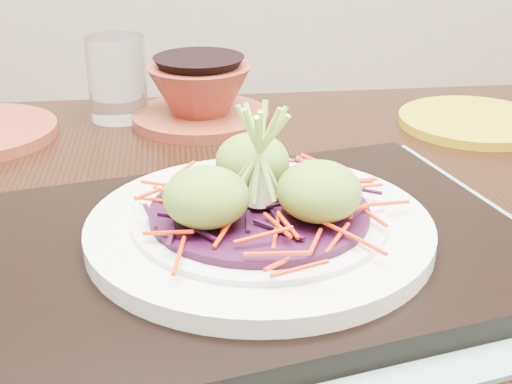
{
  "coord_description": "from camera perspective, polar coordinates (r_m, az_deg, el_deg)",
  "views": [
    {
      "loc": [
        -0.05,
        -0.6,
        0.97
      ],
      "look_at": [
        0.01,
        -0.13,
        0.76
      ],
      "focal_mm": 50.0,
      "sensor_mm": 36.0,
      "label": 1
    }
  ],
  "objects": [
    {
      "name": "cabbage_bed",
      "position": [
        0.51,
        0.28,
        -1.53
      ],
      "size": [
        0.16,
        0.16,
        0.01
      ],
      "primitive_type": "cylinder",
      "color": "#2E0925",
      "rests_on": "white_plate"
    },
    {
      "name": "terracotta_bowl_set",
      "position": [
        0.82,
        -4.5,
        7.57
      ],
      "size": [
        0.2,
        0.2,
        0.07
      ],
      "rotation": [
        0.0,
        0.0,
        0.34
      ],
      "color": "maroon",
      "rests_on": "dining_table"
    },
    {
      "name": "guacamole_scoops",
      "position": [
        0.5,
        0.29,
        0.74
      ],
      "size": [
        0.14,
        0.12,
        0.04
      ],
      "color": "olive",
      "rests_on": "cabbage_bed"
    },
    {
      "name": "water_glass",
      "position": [
        0.84,
        -11.04,
        8.93
      ],
      "size": [
        0.08,
        0.08,
        0.1
      ],
      "primitive_type": "cylinder",
      "rotation": [
        0.0,
        0.0,
        -0.29
      ],
      "color": "white",
      "rests_on": "dining_table"
    },
    {
      "name": "dining_table",
      "position": [
        0.63,
        -2.47,
        -10.53
      ],
      "size": [
        1.14,
        0.76,
        0.71
      ],
      "rotation": [
        0.0,
        0.0,
        -0.0
      ],
      "color": "black",
      "rests_on": "ground"
    },
    {
      "name": "yellow_plate",
      "position": [
        0.85,
        17.05,
        5.44
      ],
      "size": [
        0.19,
        0.19,
        0.01
      ],
      "primitive_type": "cylinder",
      "rotation": [
        0.0,
        0.0,
        -0.12
      ],
      "color": "#A69112",
      "rests_on": "dining_table"
    },
    {
      "name": "scallion_garnish",
      "position": [
        0.49,
        0.29,
        2.81
      ],
      "size": [
        0.06,
        0.06,
        0.09
      ],
      "primitive_type": null,
      "color": "#9AC950",
      "rests_on": "cabbage_bed"
    },
    {
      "name": "white_plate",
      "position": [
        0.52,
        0.28,
        -2.79
      ],
      "size": [
        0.25,
        0.25,
        0.02
      ],
      "color": "white",
      "rests_on": "serving_tray"
    },
    {
      "name": "placemat",
      "position": [
        0.53,
        0.27,
        -5.45
      ],
      "size": [
        0.51,
        0.43,
        0.0
      ],
      "primitive_type": "cube",
      "rotation": [
        0.0,
        0.0,
        0.21
      ],
      "color": "#7A9E97",
      "rests_on": "dining_table"
    },
    {
      "name": "carrot_julienne",
      "position": [
        0.51,
        0.28,
        -0.74
      ],
      "size": [
        0.19,
        0.19,
        0.01
      ],
      "primitive_type": null,
      "color": "red",
      "rests_on": "cabbage_bed"
    },
    {
      "name": "serving_tray",
      "position": [
        0.53,
        0.27,
        -4.45
      ],
      "size": [
        0.44,
        0.36,
        0.02
      ],
      "primitive_type": "cube",
      "rotation": [
        0.0,
        0.0,
        0.21
      ],
      "color": "black",
      "rests_on": "placemat"
    }
  ]
}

